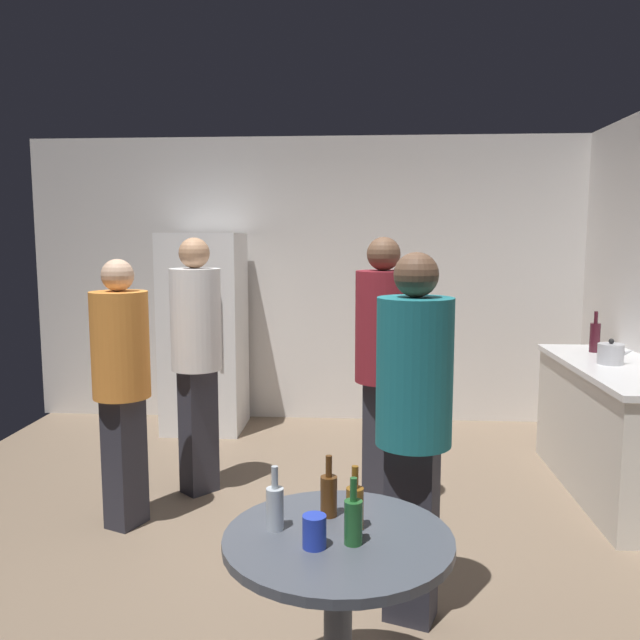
# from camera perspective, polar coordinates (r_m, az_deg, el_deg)

# --- Properties ---
(ground_plane) EXTENTS (5.20, 5.20, 0.10)m
(ground_plane) POSITION_cam_1_polar(r_m,az_deg,el_deg) (4.01, -4.56, -19.51)
(ground_plane) COLOR #7A6651
(wall_back) EXTENTS (5.32, 0.06, 2.70)m
(wall_back) POSITION_cam_1_polar(r_m,az_deg,el_deg) (6.21, -1.20, 3.52)
(wall_back) COLOR silver
(wall_back) RESTS_ON ground_plane
(refrigerator) EXTENTS (0.70, 0.68, 1.80)m
(refrigerator) POSITION_cam_1_polar(r_m,az_deg,el_deg) (5.98, -10.19, -1.07)
(refrigerator) COLOR white
(refrigerator) RESTS_ON ground_plane
(kitchen_counter) EXTENTS (0.64, 1.74, 0.90)m
(kitchen_counter) POSITION_cam_1_polar(r_m,az_deg,el_deg) (4.90, 24.77, -8.82)
(kitchen_counter) COLOR beige
(kitchen_counter) RESTS_ON ground_plane
(kettle) EXTENTS (0.24, 0.17, 0.18)m
(kettle) POSITION_cam_1_polar(r_m,az_deg,el_deg) (4.82, 24.37, -2.74)
(kettle) COLOR #B2B2B7
(kettle) RESTS_ON kitchen_counter
(wine_bottle_on_counter) EXTENTS (0.08, 0.08, 0.31)m
(wine_bottle_on_counter) POSITION_cam_1_polar(r_m,az_deg,el_deg) (5.27, 23.16, -1.36)
(wine_bottle_on_counter) COLOR #3F141E
(wine_bottle_on_counter) RESTS_ON kitchen_counter
(foreground_table) EXTENTS (0.80, 0.80, 0.73)m
(foreground_table) POSITION_cam_1_polar(r_m,az_deg,el_deg) (2.39, 1.61, -20.78)
(foreground_table) COLOR #4C515B
(foreground_table) RESTS_ON ground_plane
(beer_bottle_amber) EXTENTS (0.06, 0.06, 0.23)m
(beer_bottle_amber) POSITION_cam_1_polar(r_m,az_deg,el_deg) (2.35, 3.10, -16.14)
(beer_bottle_amber) COLOR #8C5919
(beer_bottle_amber) RESTS_ON foreground_table
(beer_bottle_brown) EXTENTS (0.06, 0.06, 0.23)m
(beer_bottle_brown) POSITION_cam_1_polar(r_m,az_deg,el_deg) (2.45, 0.78, -15.15)
(beer_bottle_brown) COLOR #593314
(beer_bottle_brown) RESTS_ON foreground_table
(beer_bottle_green) EXTENTS (0.06, 0.06, 0.23)m
(beer_bottle_green) POSITION_cam_1_polar(r_m,az_deg,el_deg) (2.25, 2.97, -17.26)
(beer_bottle_green) COLOR #26662D
(beer_bottle_green) RESTS_ON foreground_table
(beer_bottle_clear) EXTENTS (0.06, 0.06, 0.23)m
(beer_bottle_clear) POSITION_cam_1_polar(r_m,az_deg,el_deg) (2.35, -4.01, -16.15)
(beer_bottle_clear) COLOR silver
(beer_bottle_clear) RESTS_ON foreground_table
(plastic_cup_blue) EXTENTS (0.08, 0.08, 0.11)m
(plastic_cup_blue) POSITION_cam_1_polar(r_m,az_deg,el_deg) (2.24, -0.50, -18.21)
(plastic_cup_blue) COLOR blue
(plastic_cup_blue) RESTS_ON foreground_table
(person_in_orange_shirt) EXTENTS (0.45, 0.45, 1.63)m
(person_in_orange_shirt) POSITION_cam_1_polar(r_m,az_deg,el_deg) (4.04, -17.18, -4.48)
(person_in_orange_shirt) COLOR #2D2D38
(person_in_orange_shirt) RESTS_ON ground_plane
(person_in_teal_shirt) EXTENTS (0.43, 0.43, 1.69)m
(person_in_teal_shirt) POSITION_cam_1_polar(r_m,az_deg,el_deg) (2.93, 8.29, -7.88)
(person_in_teal_shirt) COLOR #2D2D38
(person_in_teal_shirt) RESTS_ON ground_plane
(person_in_white_shirt) EXTENTS (0.48, 0.48, 1.76)m
(person_in_white_shirt) POSITION_cam_1_polar(r_m,az_deg,el_deg) (4.45, -10.88, -2.20)
(person_in_white_shirt) COLOR #2D2D38
(person_in_white_shirt) RESTS_ON ground_plane
(person_in_maroon_shirt) EXTENTS (0.39, 0.39, 1.76)m
(person_in_maroon_shirt) POSITION_cam_1_polar(r_m,az_deg,el_deg) (4.01, 5.54, -3.08)
(person_in_maroon_shirt) COLOR #2D2D38
(person_in_maroon_shirt) RESTS_ON ground_plane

